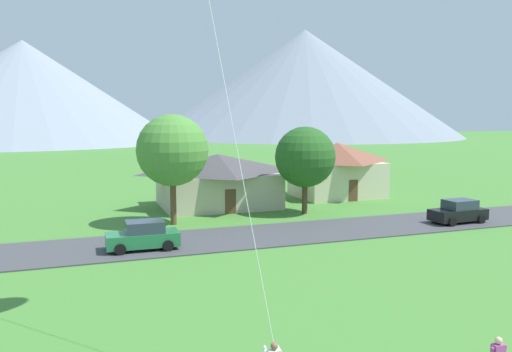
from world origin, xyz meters
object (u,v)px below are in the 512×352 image
object	(u,v)px
house_leftmost	(337,169)
parked_car_black_mid_west	(458,212)
house_left_center	(218,179)
tree_near_left	(172,150)
parked_car_green_mid_east	(143,236)
tree_center	(305,157)

from	to	relation	value
house_leftmost	parked_car_black_mid_west	size ratio (longest dim) A/B	1.99
house_left_center	tree_near_left	distance (m)	8.62
parked_car_black_mid_west	parked_car_green_mid_east	bearing A→B (deg)	-180.00
house_leftmost	house_left_center	distance (m)	12.53
tree_center	parked_car_black_mid_west	bearing A→B (deg)	-39.11
house_left_center	parked_car_green_mid_east	distance (m)	15.40
tree_near_left	tree_center	xyz separation A→B (m)	(10.78, 0.61, -0.82)
house_leftmost	tree_center	world-z (taller)	tree_center
tree_near_left	parked_car_green_mid_east	distance (m)	8.67
tree_center	parked_car_green_mid_east	xyz separation A→B (m)	(-13.85, -7.32, -3.72)
house_leftmost	parked_car_black_mid_west	bearing A→B (deg)	-81.13
house_left_center	tree_near_left	world-z (taller)	tree_near_left
house_leftmost	parked_car_green_mid_east	xyz separation A→B (m)	(-20.61, -14.38, -1.86)
parked_car_black_mid_west	parked_car_green_mid_east	xyz separation A→B (m)	(-22.86, -0.00, 0.00)
house_left_center	tree_near_left	size ratio (longest dim) A/B	1.29
tree_center	parked_car_black_mid_west	distance (m)	12.19
house_leftmost	tree_near_left	xyz separation A→B (m)	(-17.54, -7.67, 2.68)
parked_car_black_mid_west	house_leftmost	bearing A→B (deg)	98.87
house_leftmost	parked_car_black_mid_west	world-z (taller)	house_leftmost
house_leftmost	house_left_center	world-z (taller)	house_leftmost
tree_near_left	tree_center	world-z (taller)	tree_near_left
house_left_center	parked_car_black_mid_west	bearing A→B (deg)	-41.44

